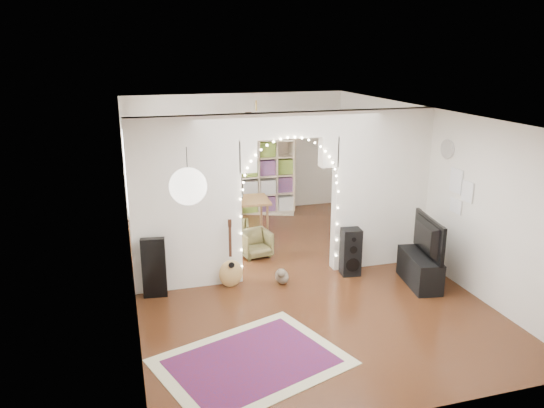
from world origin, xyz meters
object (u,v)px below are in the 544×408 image
object	(u,v)px
acoustic_guitar	(231,263)
dining_chair_left	(255,244)
bookcase	(257,176)
dining_table	(239,203)
floor_speaker	(351,252)
dining_chair_right	(235,234)
media_console	(420,270)

from	to	relation	value
acoustic_guitar	dining_chair_left	size ratio (longest dim) A/B	1.79
bookcase	dining_table	xyz separation A→B (m)	(-0.76, -1.43, -0.18)
floor_speaker	acoustic_guitar	bearing A→B (deg)	-175.89
acoustic_guitar	dining_chair_right	world-z (taller)	acoustic_guitar
dining_table	dining_chair_left	distance (m)	1.25
bookcase	dining_chair_right	distance (m)	2.29
floor_speaker	media_console	xyz separation A→B (m)	(0.90, -0.67, -0.15)
bookcase	dining_chair_left	bearing A→B (deg)	-84.73
media_console	bookcase	xyz separation A→B (m)	(-1.49, 4.50, 0.61)
bookcase	floor_speaker	bearing A→B (deg)	-60.26
dining_chair_right	bookcase	bearing A→B (deg)	76.07
dining_chair_left	dining_chair_right	world-z (taller)	dining_chair_right
media_console	bookcase	distance (m)	4.78
dining_chair_right	dining_chair_left	bearing A→B (deg)	-56.16
dining_chair_right	floor_speaker	bearing A→B (deg)	-37.48
acoustic_guitar	bookcase	xyz separation A→B (m)	(1.43, 3.75, 0.45)
media_console	bookcase	size ratio (longest dim) A/B	0.58
floor_speaker	dining_chair_left	distance (m)	1.81
acoustic_guitar	dining_table	distance (m)	2.43
acoustic_guitar	floor_speaker	distance (m)	2.02
acoustic_guitar	floor_speaker	bearing A→B (deg)	6.89
floor_speaker	dining_chair_right	bearing A→B (deg)	136.51
bookcase	dining_chair_left	xyz separation A→B (m)	(-0.73, -2.60, -0.62)
floor_speaker	dining_chair_left	world-z (taller)	floor_speaker
floor_speaker	media_console	world-z (taller)	floor_speaker
bookcase	dining_table	distance (m)	1.63
acoustic_guitar	media_console	size ratio (longest dim) A/B	0.96
bookcase	acoustic_guitar	bearing A→B (deg)	-89.90
acoustic_guitar	dining_chair_left	distance (m)	1.36
floor_speaker	bookcase	world-z (taller)	bookcase
media_console	dining_chair_right	size ratio (longest dim) A/B	1.85
floor_speaker	dining_chair_right	size ratio (longest dim) A/B	1.48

